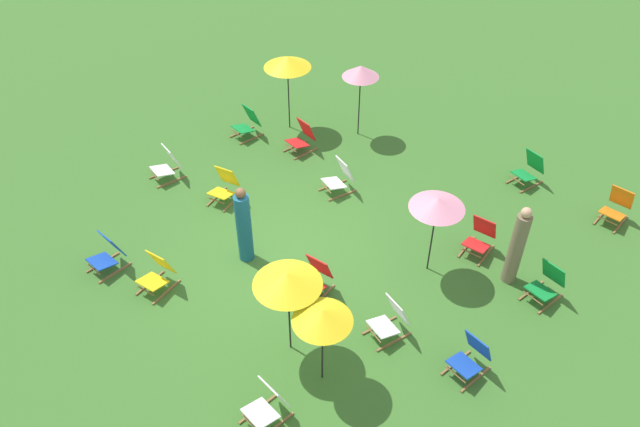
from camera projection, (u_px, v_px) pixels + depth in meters
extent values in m
plane|color=#386B28|center=(279.00, 260.00, 12.58)|extent=(40.00, 40.00, 0.00)
cube|color=olive|center=(332.00, 185.00, 14.44)|extent=(0.24, 0.74, 0.04)
cube|color=olive|center=(342.00, 195.00, 14.15)|extent=(0.24, 0.74, 0.04)
cube|color=white|center=(334.00, 183.00, 14.09)|extent=(0.58, 0.55, 0.13)
cube|color=white|center=(345.00, 169.00, 14.03)|extent=(0.53, 0.37, 0.57)
cylinder|color=olive|center=(326.00, 188.00, 14.06)|extent=(0.43, 0.15, 0.03)
cube|color=olive|center=(517.00, 178.00, 14.67)|extent=(0.20, 0.75, 0.04)
cube|color=olive|center=(531.00, 187.00, 14.39)|extent=(0.20, 0.75, 0.04)
cube|color=#148C38|center=(524.00, 175.00, 14.32)|extent=(0.56, 0.53, 0.13)
cube|color=#148C38|center=(535.00, 161.00, 14.27)|extent=(0.52, 0.34, 0.57)
cylinder|color=olive|center=(517.00, 180.00, 14.28)|extent=(0.44, 0.12, 0.03)
cube|color=olive|center=(295.00, 146.00, 15.68)|extent=(0.12, 0.76, 0.04)
cube|color=olive|center=(306.00, 154.00, 15.42)|extent=(0.12, 0.76, 0.04)
cube|color=red|center=(297.00, 143.00, 15.34)|extent=(0.53, 0.49, 0.13)
cube|color=red|center=(306.00, 129.00, 15.30)|extent=(0.51, 0.30, 0.57)
cylinder|color=olive|center=(291.00, 148.00, 15.28)|extent=(0.44, 0.08, 0.03)
cube|color=olive|center=(379.00, 325.00, 11.27)|extent=(0.23, 0.74, 0.04)
cube|color=olive|center=(394.00, 342.00, 10.98)|extent=(0.23, 0.74, 0.04)
cube|color=white|center=(383.00, 327.00, 10.92)|extent=(0.57, 0.54, 0.13)
cube|color=white|center=(398.00, 310.00, 10.86)|extent=(0.53, 0.36, 0.57)
cylinder|color=olive|center=(374.00, 334.00, 10.89)|extent=(0.43, 0.14, 0.03)
cube|color=olive|center=(164.00, 173.00, 14.81)|extent=(0.17, 0.75, 0.04)
cube|color=olive|center=(172.00, 182.00, 14.54)|extent=(0.17, 0.75, 0.04)
cube|color=white|center=(162.00, 170.00, 14.47)|extent=(0.55, 0.51, 0.13)
cube|color=white|center=(172.00, 156.00, 14.42)|extent=(0.52, 0.33, 0.57)
cylinder|color=olive|center=(155.00, 176.00, 14.42)|extent=(0.44, 0.11, 0.03)
cube|color=olive|center=(456.00, 363.00, 10.64)|extent=(0.12, 0.76, 0.04)
cube|color=olive|center=(476.00, 379.00, 10.38)|extent=(0.12, 0.76, 0.04)
cube|color=#1947B7|center=(464.00, 365.00, 10.30)|extent=(0.53, 0.48, 0.13)
cube|color=#1947B7|center=(478.00, 345.00, 10.27)|extent=(0.50, 0.30, 0.57)
cylinder|color=olive|center=(455.00, 374.00, 10.25)|extent=(0.44, 0.08, 0.03)
cube|color=olive|center=(258.00, 409.00, 9.96)|extent=(0.09, 0.76, 0.04)
cube|color=olive|center=(275.00, 427.00, 9.71)|extent=(0.09, 0.76, 0.04)
cube|color=white|center=(260.00, 413.00, 9.62)|extent=(0.51, 0.46, 0.13)
cube|color=white|center=(274.00, 392.00, 9.59)|extent=(0.50, 0.28, 0.57)
cylinder|color=olive|center=(251.00, 424.00, 9.56)|extent=(0.44, 0.06, 0.03)
cube|color=olive|center=(466.00, 247.00, 12.85)|extent=(0.13, 0.76, 0.04)
cube|color=olive|center=(486.00, 256.00, 12.65)|extent=(0.13, 0.76, 0.04)
cube|color=red|center=(476.00, 245.00, 12.52)|extent=(0.53, 0.49, 0.13)
cube|color=red|center=(485.00, 227.00, 12.53)|extent=(0.51, 0.31, 0.57)
cylinder|color=olive|center=(471.00, 253.00, 12.45)|extent=(0.44, 0.08, 0.03)
cube|color=olive|center=(150.00, 283.00, 12.07)|extent=(0.17, 0.75, 0.04)
cube|color=olive|center=(167.00, 292.00, 11.89)|extent=(0.17, 0.75, 0.04)
cube|color=yellow|center=(152.00, 282.00, 11.75)|extent=(0.55, 0.51, 0.13)
cube|color=yellow|center=(161.00, 262.00, 11.76)|extent=(0.52, 0.33, 0.57)
cylinder|color=olive|center=(145.00, 291.00, 11.67)|extent=(0.44, 0.11, 0.03)
cube|color=olive|center=(217.00, 197.00, 14.12)|extent=(0.24, 0.74, 0.04)
cube|color=olive|center=(233.00, 202.00, 13.96)|extent=(0.24, 0.74, 0.04)
cube|color=yellow|center=(221.00, 193.00, 13.81)|extent=(0.58, 0.55, 0.13)
cube|color=yellow|center=(227.00, 176.00, 13.83)|extent=(0.53, 0.37, 0.57)
cylinder|color=olive|center=(216.00, 201.00, 13.72)|extent=(0.43, 0.15, 0.03)
cube|color=olive|center=(103.00, 262.00, 12.50)|extent=(0.06, 0.76, 0.04)
cube|color=olive|center=(115.00, 273.00, 12.28)|extent=(0.06, 0.76, 0.04)
cube|color=#1947B7|center=(102.00, 261.00, 12.17)|extent=(0.49, 0.45, 0.13)
cube|color=#1947B7|center=(112.00, 243.00, 12.16)|extent=(0.49, 0.26, 0.57)
cylinder|color=olive|center=(94.00, 269.00, 12.10)|extent=(0.44, 0.04, 0.03)
cube|color=olive|center=(242.00, 132.00, 16.18)|extent=(0.11, 0.76, 0.04)
cube|color=olive|center=(252.00, 139.00, 15.93)|extent=(0.11, 0.76, 0.04)
cube|color=#148C38|center=(243.00, 129.00, 15.84)|extent=(0.52, 0.48, 0.13)
cube|color=#148C38|center=(252.00, 115.00, 15.81)|extent=(0.50, 0.29, 0.57)
cylinder|color=olive|center=(237.00, 134.00, 15.78)|extent=(0.44, 0.07, 0.03)
cube|color=olive|center=(601.00, 216.00, 13.60)|extent=(0.05, 0.76, 0.04)
cube|color=olive|center=(620.00, 225.00, 13.38)|extent=(0.05, 0.76, 0.04)
cube|color=orange|center=(612.00, 214.00, 13.27)|extent=(0.49, 0.44, 0.13)
cube|color=orange|center=(622.00, 197.00, 13.26)|extent=(0.49, 0.26, 0.57)
cylinder|color=olive|center=(607.00, 221.00, 13.20)|extent=(0.44, 0.04, 0.03)
cube|color=olive|center=(531.00, 291.00, 11.92)|extent=(0.14, 0.76, 0.04)
cube|color=olive|center=(550.00, 304.00, 11.66)|extent=(0.14, 0.76, 0.04)
cube|color=#148C38|center=(540.00, 291.00, 11.57)|extent=(0.53, 0.49, 0.13)
cube|color=#148C38|center=(554.00, 273.00, 11.54)|extent=(0.51, 0.31, 0.57)
cylinder|color=olive|center=(533.00, 298.00, 11.52)|extent=(0.44, 0.09, 0.03)
cube|color=olive|center=(304.00, 287.00, 11.99)|extent=(0.14, 0.76, 0.04)
cube|color=olive|center=(323.00, 297.00, 11.79)|extent=(0.14, 0.76, 0.04)
cube|color=red|center=(310.00, 286.00, 11.67)|extent=(0.53, 0.49, 0.13)
cube|color=red|center=(320.00, 266.00, 11.67)|extent=(0.51, 0.31, 0.57)
cylinder|color=olive|center=(304.00, 295.00, 11.59)|extent=(0.44, 0.09, 0.03)
cylinder|color=black|center=(289.00, 94.00, 15.74)|extent=(0.03, 0.03, 1.99)
cone|color=yellow|center=(287.00, 62.00, 15.17)|extent=(1.19, 1.19, 0.28)
cylinder|color=black|center=(322.00, 346.00, 9.90)|extent=(0.03, 0.03, 1.69)
cone|color=yellow|center=(322.00, 315.00, 9.41)|extent=(0.96, 0.96, 0.24)
cylinder|color=black|center=(359.00, 102.00, 15.53)|extent=(0.03, 0.03, 1.91)
cone|color=pink|center=(361.00, 71.00, 14.98)|extent=(0.92, 0.92, 0.29)
cylinder|color=black|center=(289.00, 313.00, 10.33)|extent=(0.03, 0.03, 1.84)
cone|color=yellow|center=(287.00, 279.00, 9.79)|extent=(1.14, 1.14, 0.25)
cylinder|color=black|center=(432.00, 236.00, 11.82)|extent=(0.03, 0.03, 1.78)
cone|color=pink|center=(437.00, 203.00, 11.30)|extent=(1.05, 1.05, 0.21)
cylinder|color=#195972|center=(244.00, 228.00, 12.13)|extent=(0.43, 0.43, 1.59)
sphere|color=brown|center=(240.00, 193.00, 11.55)|extent=(0.20, 0.20, 0.20)
cylinder|color=#72664C|center=(516.00, 249.00, 11.65)|extent=(0.35, 0.35, 1.63)
sphere|color=tan|center=(526.00, 213.00, 11.06)|extent=(0.20, 0.20, 0.20)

